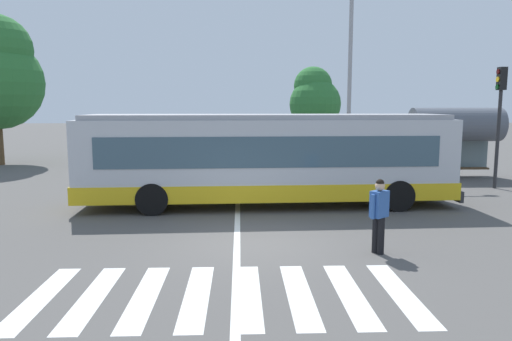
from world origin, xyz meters
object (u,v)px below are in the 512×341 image
at_px(bus_stop_shelter, 456,126).
at_px(background_tree_right, 314,99).
at_px(parked_car_black, 166,150).
at_px(twin_arm_street_lamp, 350,55).
at_px(city_transit_bus, 267,159).
at_px(parked_car_blue, 209,150).
at_px(traffic_light_far_corner, 500,108).
at_px(parked_car_charcoal, 256,150).
at_px(pedestrian_crossing_street, 379,212).

relative_size(bus_stop_shelter, background_tree_right, 0.68).
distance_m(parked_car_black, twin_arm_street_lamp, 11.83).
height_order(city_transit_bus, bus_stop_shelter, bus_stop_shelter).
xyz_separation_m(parked_car_blue, traffic_light_far_corner, (12.18, -9.06, 2.48)).
relative_size(city_transit_bus, parked_car_charcoal, 2.73).
xyz_separation_m(parked_car_blue, twin_arm_street_lamp, (7.21, -4.24, 5.02)).
distance_m(parked_car_black, bus_stop_shelter, 15.75).
relative_size(city_transit_bus, bus_stop_shelter, 3.02).
height_order(city_transit_bus, background_tree_right, background_tree_right).
xyz_separation_m(parked_car_black, twin_arm_street_lamp, (9.75, -4.44, 5.02)).
relative_size(bus_stop_shelter, twin_arm_street_lamp, 0.43).
bearing_deg(parked_car_charcoal, city_transit_bus, -90.06).
xyz_separation_m(city_transit_bus, twin_arm_street_lamp, (4.52, 7.91, 4.19)).
bearing_deg(bus_stop_shelter, pedestrian_crossing_street, -121.19).
distance_m(city_transit_bus, parked_car_black, 13.44).
relative_size(parked_car_charcoal, traffic_light_far_corner, 0.94).
distance_m(parked_car_charcoal, bus_stop_shelter, 10.84).
distance_m(city_transit_bus, twin_arm_street_lamp, 10.03).
height_order(parked_car_charcoal, background_tree_right, background_tree_right).
bearing_deg(traffic_light_far_corner, parked_car_charcoal, 137.82).
distance_m(parked_car_blue, twin_arm_street_lamp, 9.75).
relative_size(city_transit_bus, pedestrian_crossing_street, 7.23).
bearing_deg(parked_car_blue, parked_car_black, 175.51).
height_order(parked_car_black, twin_arm_street_lamp, twin_arm_street_lamp).
relative_size(pedestrian_crossing_street, background_tree_right, 0.29).
xyz_separation_m(parked_car_blue, background_tree_right, (6.98, 5.36, 3.04)).
xyz_separation_m(bus_stop_shelter, twin_arm_street_lamp, (-4.52, 2.01, 3.37)).
xyz_separation_m(city_transit_bus, parked_car_charcoal, (0.01, 11.68, -0.82)).
relative_size(parked_car_black, twin_arm_street_lamp, 0.47).
bearing_deg(background_tree_right, bus_stop_shelter, -67.77).
relative_size(parked_car_blue, bus_stop_shelter, 1.11).
bearing_deg(traffic_light_far_corner, pedestrian_crossing_street, -130.74).
distance_m(traffic_light_far_corner, twin_arm_street_lamp, 7.37).
relative_size(parked_car_black, traffic_light_far_corner, 0.93).
xyz_separation_m(pedestrian_crossing_street, bus_stop_shelter, (6.80, 11.23, 1.45)).
relative_size(pedestrian_crossing_street, traffic_light_far_corner, 0.35).
bearing_deg(twin_arm_street_lamp, bus_stop_shelter, -24.00).
distance_m(parked_car_charcoal, twin_arm_street_lamp, 7.73).
bearing_deg(background_tree_right, parked_car_charcoal, -126.27).
bearing_deg(traffic_light_far_corner, background_tree_right, 109.82).
xyz_separation_m(pedestrian_crossing_street, parked_car_blue, (-4.93, 17.48, -0.20)).
bearing_deg(city_transit_bus, traffic_light_far_corner, 18.03).
xyz_separation_m(traffic_light_far_corner, bus_stop_shelter, (-0.45, 2.81, -0.83)).
height_order(parked_car_black, background_tree_right, background_tree_right).
bearing_deg(pedestrian_crossing_street, bus_stop_shelter, 58.81).
xyz_separation_m(pedestrian_crossing_street, background_tree_right, (2.05, 22.84, 2.84)).
relative_size(parked_car_black, parked_car_charcoal, 0.99).
height_order(traffic_light_far_corner, background_tree_right, background_tree_right).
distance_m(pedestrian_crossing_street, traffic_light_far_corner, 11.34).
bearing_deg(twin_arm_street_lamp, parked_car_black, 155.53).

